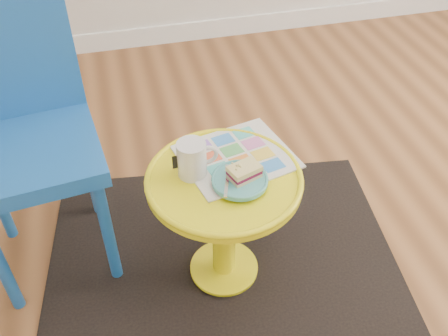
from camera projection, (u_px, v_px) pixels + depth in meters
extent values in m
plane|color=brown|center=(433.00, 263.00, 1.89)|extent=(4.00, 4.00, 0.00)
cube|color=white|center=(269.00, 22.00, 3.29)|extent=(4.00, 0.02, 0.12)
cube|color=black|center=(224.00, 269.00, 1.86)|extent=(1.44, 1.26, 0.01)
cylinder|color=yellow|center=(224.00, 268.00, 1.86)|extent=(0.25, 0.25, 0.02)
cylinder|color=yellow|center=(224.00, 228.00, 1.71)|extent=(0.08, 0.08, 0.42)
cylinder|color=yellow|center=(224.00, 181.00, 1.56)|extent=(0.49, 0.49, 0.03)
cylinder|color=#1B5DB3|center=(0.00, 263.00, 1.60)|extent=(0.04, 0.04, 0.46)
cylinder|color=#1B5DB3|center=(108.00, 233.00, 1.69)|extent=(0.04, 0.04, 0.46)
cylinder|color=#1B5DB3|center=(90.00, 170.00, 1.94)|extent=(0.04, 0.04, 0.46)
cube|color=#1B5DB3|center=(29.00, 153.00, 1.59)|extent=(0.48, 0.48, 0.06)
cube|color=#1B5DB3|center=(3.00, 53.00, 1.56)|extent=(0.44, 0.10, 0.46)
cube|color=silver|center=(236.00, 156.00, 1.62)|extent=(0.40, 0.36, 0.01)
cylinder|color=silver|center=(192.00, 159.00, 1.53)|extent=(0.09, 0.09, 0.12)
torus|color=silver|center=(207.00, 155.00, 1.53)|extent=(0.07, 0.01, 0.07)
cylinder|color=#D1B78C|center=(191.00, 146.00, 1.49)|extent=(0.08, 0.08, 0.01)
cylinder|color=#4FA7A8|center=(240.00, 183.00, 1.52)|extent=(0.07, 0.07, 0.01)
cylinder|color=#4FA7A8|center=(240.00, 180.00, 1.52)|extent=(0.17, 0.17, 0.01)
cube|color=#D3BC8C|center=(244.00, 175.00, 1.51)|extent=(0.11, 0.09, 0.01)
cube|color=maroon|center=(244.00, 172.00, 1.51)|extent=(0.11, 0.09, 0.01)
cube|color=#EADB8C|center=(244.00, 169.00, 1.50)|extent=(0.11, 0.09, 0.02)
cube|color=silver|center=(227.00, 184.00, 1.49)|extent=(0.05, 0.11, 0.00)
cube|color=silver|center=(228.00, 169.00, 1.54)|extent=(0.03, 0.04, 0.00)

